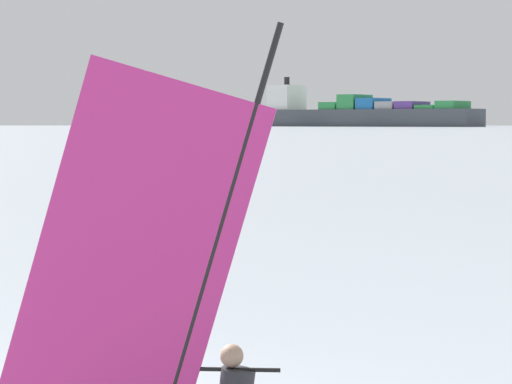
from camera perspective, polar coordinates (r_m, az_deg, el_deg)
windsurfer at (r=10.53m, az=-3.43°, el=-8.68°), size 3.89×1.38×4.45m
cargo_ship at (r=791.75m, az=5.26°, el=3.99°), size 171.61×75.82×35.96m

